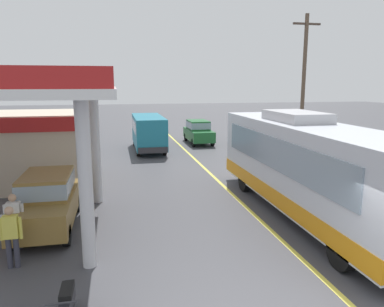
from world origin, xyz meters
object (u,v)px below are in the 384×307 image
(coach_bus_main, at_px, (307,169))
(minibus_opposing_lane, at_px, (148,130))
(pedestrian_by_shop, at_px, (14,219))
(car_trailing_behind_bus, at_px, (198,131))
(pedestrian_near_pump, at_px, (11,234))
(car_at_pump, at_px, (47,198))

(coach_bus_main, bearing_deg, minibus_opposing_lane, 107.02)
(pedestrian_by_shop, xyz_separation_m, car_trailing_behind_bus, (9.39, 17.49, 0.08))
(coach_bus_main, xyz_separation_m, pedestrian_by_shop, (-9.59, -0.90, -0.79))
(pedestrian_near_pump, xyz_separation_m, pedestrian_by_shop, (-0.20, 1.14, 0.00))
(car_at_pump, relative_size, pedestrian_by_shop, 2.53)
(minibus_opposing_lane, relative_size, pedestrian_near_pump, 3.69)
(coach_bus_main, height_order, pedestrian_near_pump, coach_bus_main)
(pedestrian_by_shop, bearing_deg, minibus_opposing_lane, 71.05)
(pedestrian_near_pump, relative_size, pedestrian_by_shop, 1.00)
(coach_bus_main, xyz_separation_m, car_at_pump, (-8.94, 0.63, -0.71))
(pedestrian_by_shop, height_order, car_trailing_behind_bus, car_trailing_behind_bus)
(coach_bus_main, relative_size, minibus_opposing_lane, 1.80)
(coach_bus_main, height_order, car_at_pump, coach_bus_main)
(coach_bus_main, distance_m, pedestrian_by_shop, 9.66)
(pedestrian_near_pump, bearing_deg, pedestrian_by_shop, 100.21)
(car_at_pump, height_order, minibus_opposing_lane, minibus_opposing_lane)
(minibus_opposing_lane, distance_m, pedestrian_near_pump, 17.08)
(minibus_opposing_lane, xyz_separation_m, pedestrian_near_pump, (-5.01, -16.32, -0.54))
(minibus_opposing_lane, relative_size, car_trailing_behind_bus, 1.46)
(car_at_pump, relative_size, minibus_opposing_lane, 0.69)
(pedestrian_near_pump, relative_size, car_trailing_behind_bus, 0.40)
(coach_bus_main, relative_size, pedestrian_by_shop, 6.65)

